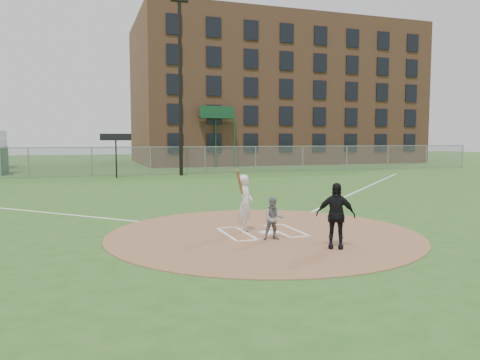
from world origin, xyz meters
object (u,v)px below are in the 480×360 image
object	(u,v)px
catcher	(274,218)
batter_at_plate	(245,203)
home_plate	(269,232)
umpire	(336,215)

from	to	relation	value
catcher	batter_at_plate	xyz separation A→B (m)	(-0.36, 1.13, 0.25)
catcher	batter_at_plate	world-z (taller)	batter_at_plate
home_plate	batter_at_plate	world-z (taller)	batter_at_plate
home_plate	batter_at_plate	size ratio (longest dim) A/B	0.24
batter_at_plate	umpire	bearing A→B (deg)	-60.47
catcher	batter_at_plate	size ratio (longest dim) A/B	0.61
home_plate	catcher	xyz separation A→B (m)	(-0.20, -0.81, 0.53)
batter_at_plate	home_plate	bearing A→B (deg)	-29.28
home_plate	umpire	xyz separation A→B (m)	(0.81, -2.11, 0.75)
umpire	batter_at_plate	size ratio (longest dim) A/B	0.86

